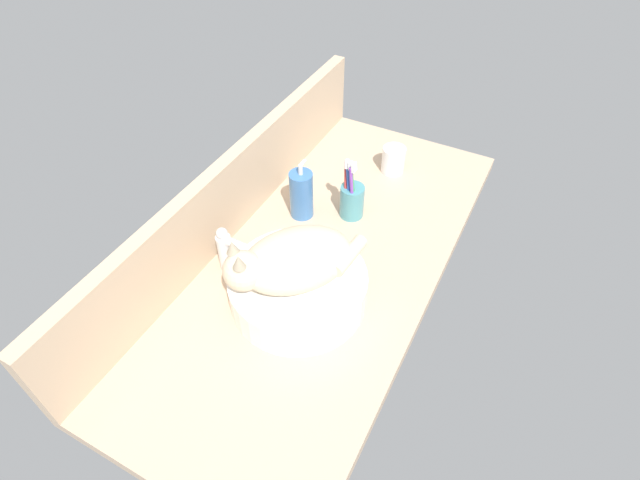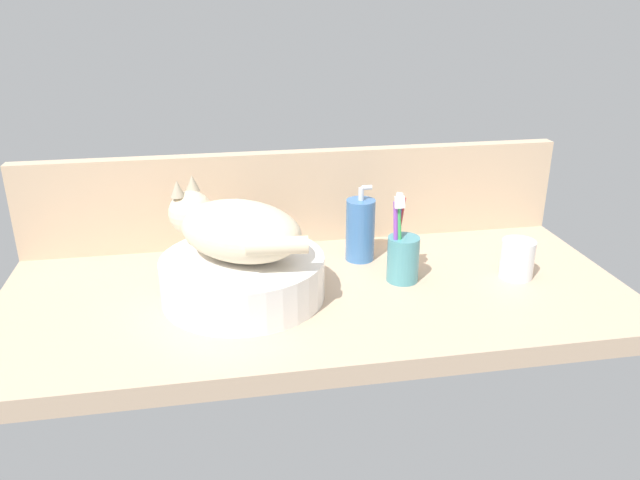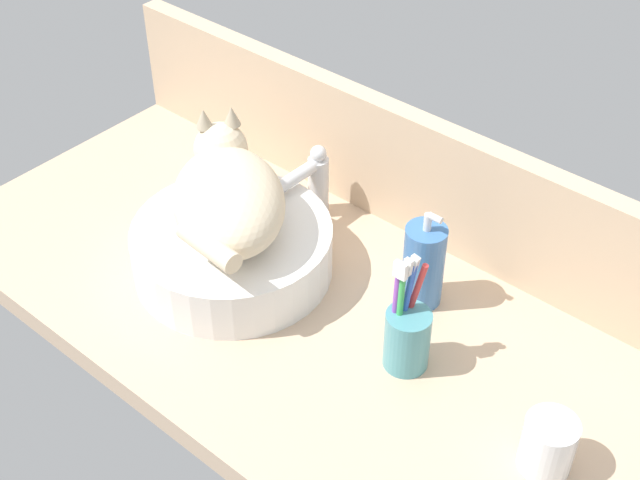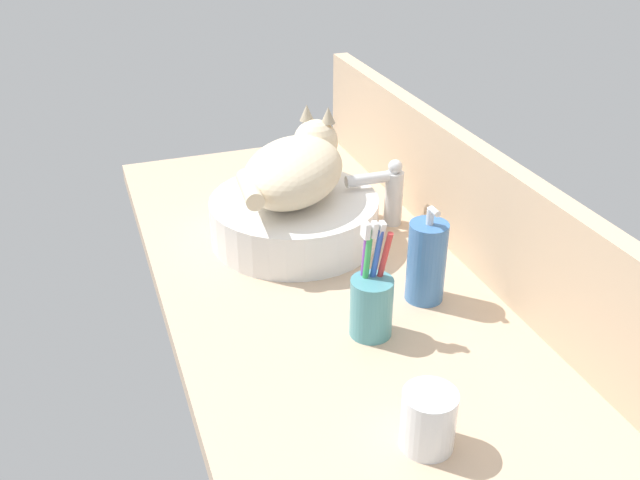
% 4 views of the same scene
% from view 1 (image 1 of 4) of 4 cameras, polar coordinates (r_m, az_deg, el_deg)
% --- Properties ---
extents(ground_plane, '(1.26, 0.57, 0.04)m').
position_cam_1_polar(ground_plane, '(1.29, 0.39, -2.62)').
color(ground_plane, tan).
extents(backsplash_panel, '(1.26, 0.04, 0.22)m').
position_cam_1_polar(backsplash_panel, '(1.31, -10.05, 5.24)').
color(backsplash_panel, '#CCAD8C').
rests_on(backsplash_panel, ground_plane).
extents(sink_basin, '(0.32, 0.32, 0.08)m').
position_cam_1_polar(sink_basin, '(1.15, -2.51, -5.49)').
color(sink_basin, white).
rests_on(sink_basin, ground_plane).
extents(cat, '(0.30, 0.29, 0.14)m').
position_cam_1_polar(cat, '(1.07, -3.34, -2.35)').
color(cat, beige).
rests_on(cat, sink_basin).
extents(faucet, '(0.04, 0.12, 0.14)m').
position_cam_1_polar(faucet, '(1.21, -10.41, -1.08)').
color(faucet, silver).
rests_on(faucet, ground_plane).
extents(soap_dispenser, '(0.06, 0.06, 0.17)m').
position_cam_1_polar(soap_dispenser, '(1.35, -2.14, 5.24)').
color(soap_dispenser, '#3F72B2').
rests_on(soap_dispenser, ground_plane).
extents(toothbrush_cup, '(0.07, 0.07, 0.19)m').
position_cam_1_polar(toothbrush_cup, '(1.36, 3.64, 4.63)').
color(toothbrush_cup, teal).
rests_on(toothbrush_cup, ground_plane).
extents(water_glass, '(0.07, 0.07, 0.08)m').
position_cam_1_polar(water_glass, '(1.54, 8.36, 8.94)').
color(water_glass, white).
rests_on(water_glass, ground_plane).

